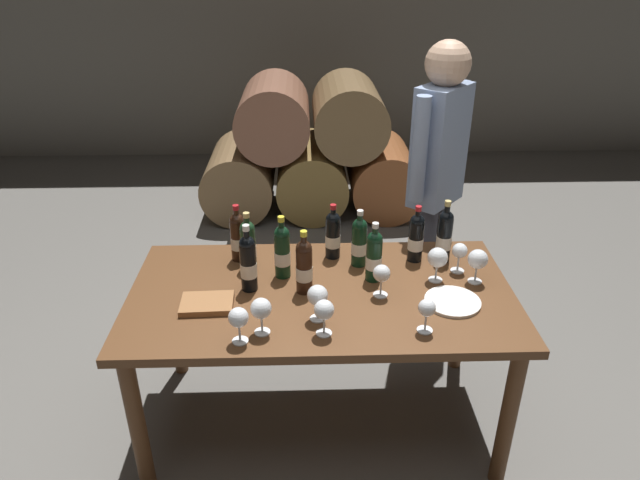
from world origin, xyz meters
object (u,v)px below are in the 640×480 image
wine_bottle_3 (374,255)px  sommelier_presenting (437,169)px  wine_bottle_2 (282,251)px  wine_bottle_4 (333,234)px  wine_bottle_0 (444,235)px  wine_glass_6 (238,319)px  wine_bottle_9 (416,237)px  wine_bottle_7 (304,265)px  wine_glass_4 (427,309)px  dining_table (321,308)px  wine_bottle_8 (248,244)px  wine_glass_8 (478,260)px  wine_bottle_6 (238,236)px  wine_glass_3 (382,274)px  tasting_notebook (207,304)px  wine_bottle_5 (248,262)px  wine_glass_1 (324,311)px  wine_glass_0 (460,252)px  serving_plate (452,302)px  wine_glass_2 (438,258)px  wine_bottle_1 (359,241)px  wine_glass_7 (318,296)px  wine_glass_5 (261,309)px

wine_bottle_3 → sommelier_presenting: 0.79m
wine_bottle_2 → wine_bottle_4: (0.24, 0.18, -0.01)m
wine_bottle_0 → wine_bottle_4: size_ratio=1.12×
wine_bottle_3 → wine_glass_6: size_ratio=1.87×
wine_bottle_9 → wine_bottle_3: bearing=-141.9°
wine_bottle_7 → wine_glass_4: (0.48, -0.31, -0.03)m
dining_table → wine_bottle_8: size_ratio=5.95×
wine_bottle_2 → wine_glass_8: 0.88m
wine_bottle_6 → wine_bottle_4: bearing=1.5°
wine_bottle_9 → wine_glass_6: size_ratio=1.87×
wine_glass_3 → tasting_notebook: bearing=-175.1°
wine_bottle_5 → wine_glass_6: bearing=-91.2°
wine_bottle_2 → wine_glass_1: 0.48m
wine_glass_8 → wine_glass_1: bearing=-152.3°
wine_glass_6 → sommelier_presenting: (0.98, 1.10, 0.18)m
wine_bottle_4 → wine_glass_4: wine_bottle_4 is taller
wine_bottle_0 → wine_glass_3: size_ratio=2.08×
wine_bottle_3 → wine_bottle_7: 0.33m
wine_bottle_9 → wine_glass_0: wine_bottle_9 is taller
serving_plate → wine_glass_2: bearing=100.4°
wine_glass_8 → wine_bottle_8: bearing=171.2°
wine_bottle_0 → tasting_notebook: (-1.08, -0.37, -0.12)m
wine_bottle_0 → wine_bottle_2: wine_bottle_0 is taller
wine_bottle_1 → wine_glass_4: (0.22, -0.54, -0.02)m
wine_bottle_5 → wine_bottle_8: size_ratio=1.11×
wine_bottle_3 → wine_bottle_6: (-0.63, 0.21, 0.00)m
wine_bottle_6 → wine_glass_0: size_ratio=1.97×
dining_table → wine_glass_7: (-0.02, -0.21, 0.20)m
wine_glass_1 → tasting_notebook: 0.54m
wine_glass_5 → sommelier_presenting: 1.39m
wine_bottle_7 → wine_glass_0: 0.73m
wine_glass_8 → tasting_notebook: 1.20m
wine_glass_6 → tasting_notebook: size_ratio=0.69×
sommelier_presenting → wine_glass_8: bearing=-86.0°
wine_bottle_6 → wine_glass_6: bearing=-84.4°
wine_bottle_2 → wine_bottle_8: 0.18m
wine_glass_0 → serving_plate: bearing=-108.0°
wine_bottle_1 → wine_bottle_7: size_ratio=0.95×
wine_bottle_2 → wine_glass_1: bearing=-68.9°
wine_bottle_3 → tasting_notebook: (-0.73, -0.20, -0.11)m
wine_bottle_0 → wine_bottle_8: size_ratio=1.10×
dining_table → wine_bottle_7: bearing=176.4°
wine_bottle_8 → wine_glass_4: bearing=-35.3°
wine_bottle_5 → serving_plate: size_ratio=1.32×
wine_bottle_6 → wine_glass_2: wine_bottle_6 is taller
wine_glass_6 → wine_bottle_9: bearing=38.2°
dining_table → wine_glass_0: bearing=13.2°
wine_bottle_5 → sommelier_presenting: 1.22m
wine_bottle_7 → wine_glass_6: bearing=-125.1°
wine_glass_2 → wine_glass_3: size_ratio=1.09×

